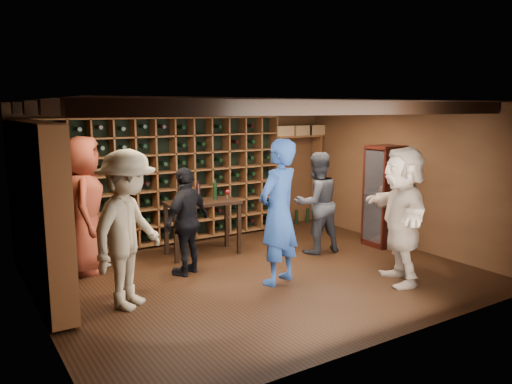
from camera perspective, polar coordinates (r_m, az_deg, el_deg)
ground at (r=7.43m, az=0.52°, el=-9.41°), size 6.00×6.00×0.00m
room_shell at (r=7.07m, az=0.32°, el=9.59°), size 6.00×6.00×6.00m
wine_rack_back at (r=8.96m, az=-10.43°, el=1.27°), size 4.65×0.30×2.20m
wine_rack_left at (r=6.92m, az=-23.57°, el=-1.79°), size 0.30×2.65×2.20m
crate_shelf at (r=10.35m, az=4.80°, el=4.82°), size 1.20×0.32×2.07m
display_cabinet at (r=9.07m, az=14.38°, el=-0.65°), size 0.55×0.50×1.75m
man_blue_shirt at (r=6.86m, az=2.58°, el=-2.32°), size 0.86×0.71×2.01m
man_grey_suit at (r=8.41m, az=6.95°, el=-1.24°), size 0.89×0.73×1.70m
guest_red_floral at (r=7.72m, az=-19.12°, el=-1.44°), size 0.88×1.12×2.03m
guest_woman_black at (r=7.34m, az=-7.89°, el=-3.33°), size 1.00×0.78×1.58m
guest_khaki at (r=6.22m, az=-14.42°, el=-4.21°), size 1.42×1.35×1.94m
guest_beige at (r=7.19m, az=16.34°, el=-2.55°), size 1.34×1.83×1.91m
tasting_table at (r=8.29m, az=-6.16°, el=-1.78°), size 1.24×0.69×1.19m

